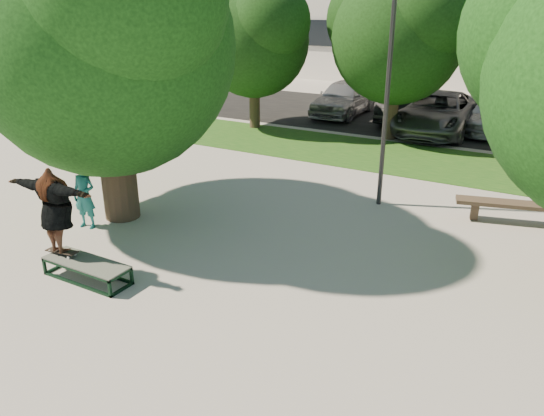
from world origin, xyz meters
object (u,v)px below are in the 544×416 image
Objects in this scene: lamppost at (388,82)px; bench at (533,207)px; grind_box at (87,270)px; car_grey at (438,113)px; car_silver_b at (493,116)px; car_silver_a at (344,98)px; tree_left at (103,28)px; bystander at (84,196)px; car_dark at (408,102)px.

lamppost is 1.77× the size of bench.
grind_box is 10.05m from bench.
lamppost is at bearing -87.05° from car_grey.
lamppost is at bearing 172.24° from bench.
car_grey reaches higher than car_silver_b.
lamppost is 11.77m from car_silver_a.
tree_left is 4.51× the size of bystander.
tree_left reaches higher than lamppost.
car_dark is at bearing 5.74° from car_silver_a.
grind_box is 2.72m from bystander.
lamppost is 3.39× the size of grind_box.
car_silver_a reaches higher than car_silver_b.
grind_box is (1.79, -2.76, -4.23)m from tree_left.
bench is at bearing -60.98° from car_dark.
lamppost is 1.37× the size of car_silver_b.
car_silver_b is at bearing -2.28° from car_silver_a.
tree_left is 3.95× the size of grind_box.
lamppost is 11.14m from car_dark.
bench is 9.50m from car_grey.
car_silver_a reaches higher than bystander.
tree_left is 14.10m from car_grey.
car_grey is (-0.70, 8.92, -2.36)m from lamppost.
tree_left is 10.67m from bench.
car_dark is (3.07, 15.50, -0.01)m from bystander.
lamppost is at bearing 62.28° from grind_box.
tree_left reaches higher than grind_box.
car_silver_a is at bearing 117.20° from lamppost.
car_silver_b is (1.23, 10.16, -2.50)m from lamppost.
bench reaches higher than grind_box.
car_grey is (1.68, -1.70, 0.01)m from car_dark.
grind_box is 17.48m from car_silver_b.
car_silver_a is at bearing -179.65° from car_silver_b.
bench is (9.05, 5.33, -0.35)m from bystander.
grind_box is at bearing -56.95° from tree_left.
car_silver_a is at bearing 117.17° from bench.
grind_box is at bearing -101.73° from car_grey.
car_dark is 3.65m from car_silver_b.
lamppost reaches higher than car_grey.
tree_left is at bearing -168.82° from bench.
lamppost is at bearing -78.78° from car_dark.
car_silver_b is (-2.36, 9.71, 0.21)m from bench.
car_grey is 2.30m from car_silver_b.
car_grey is (4.59, 12.82, -3.63)m from tree_left.
car_silver_b is (6.69, 15.04, -0.14)m from bystander.
car_silver_b is (6.53, 14.07, -3.77)m from tree_left.
car_dark is at bearing 105.50° from bench.
bench is 0.73× the size of car_silver_a.
lamppost is 1.29× the size of car_dark.
grind_box is at bearing -104.51° from car_silver_b.
bystander reaches higher than bench.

